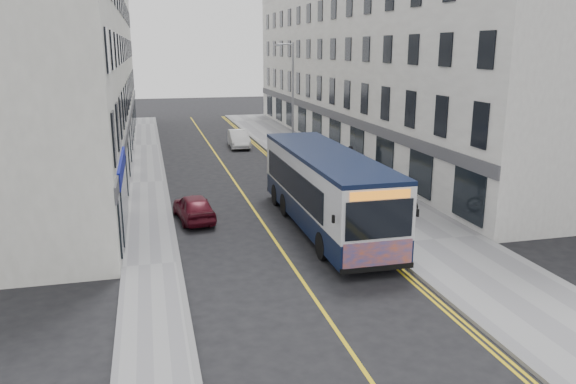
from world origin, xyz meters
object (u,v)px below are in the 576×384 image
car_white (239,139)px  pedestrian_near (294,153)px  pedestrian_far (351,158)px  bicycle (402,207)px  streetlamp (292,101)px  car_maroon (194,207)px  city_bus (325,187)px

car_white → pedestrian_near: bearing=-72.3°
pedestrian_near → pedestrian_far: pedestrian_near is taller
bicycle → streetlamp: bearing=-13.7°
streetlamp → car_maroon: bearing=-126.0°
streetlamp → car_white: 9.95m
pedestrian_far → car_white: bearing=79.8°
car_maroon → city_bus: bearing=147.1°
bicycle → pedestrian_near: 12.97m
pedestrian_near → car_white: pedestrian_near is taller
streetlamp → bicycle: (1.98, -12.37, -3.69)m
streetlamp → bicycle: bearing=-80.9°
streetlamp → pedestrian_near: streetlamp is taller
city_bus → pedestrian_far: (5.06, 10.50, -0.94)m
streetlamp → city_bus: 12.83m
streetlamp → car_white: size_ratio=1.92×
bicycle → car_maroon: size_ratio=0.59×
car_maroon → pedestrian_far: bearing=-150.3°
streetlamp → bicycle: size_ratio=3.69×
pedestrian_far → car_white: size_ratio=0.38×
pedestrian_far → bicycle: bearing=-133.8°
streetlamp → pedestrian_far: size_ratio=5.05×
bicycle → pedestrian_far: (1.38, 10.41, 0.22)m
bicycle → car_white: size_ratio=0.52×
bicycle → car_maroon: bearing=51.7°
city_bus → car_maroon: bearing=154.3°
pedestrian_near → pedestrian_far: size_ratio=1.08×
car_white → car_maroon: car_white is taller
city_bus → pedestrian_far: 11.69m
pedestrian_far → car_maroon: (-10.50, -7.87, -0.29)m
city_bus → pedestrian_far: city_bus is taller
bicycle → car_maroon: bicycle is taller
car_white → car_maroon: 19.54m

